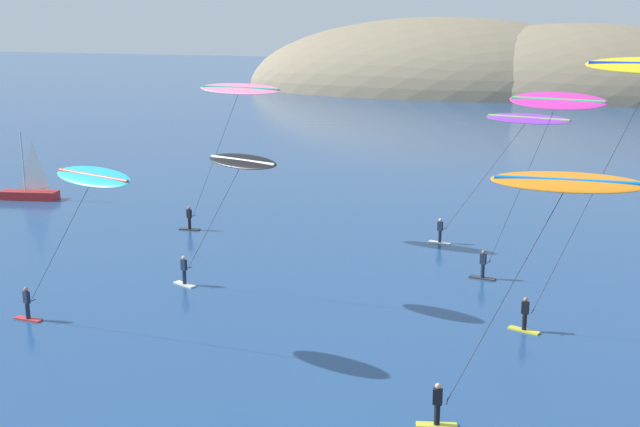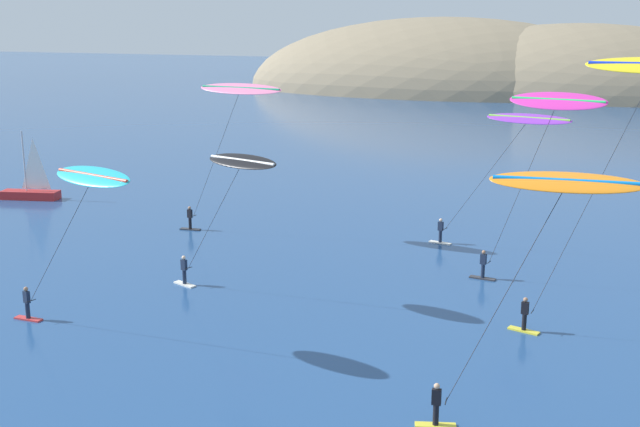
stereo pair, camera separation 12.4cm
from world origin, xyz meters
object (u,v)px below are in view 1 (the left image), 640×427
kitesurfer_magenta (551,115)px  kitesurfer_black (235,174)px  kitesurfer_cyan (86,191)px  kitesurfer_pink (236,99)px  kitesurfer_orange (555,204)px  kitesurfer_purple (520,129)px  sailboat_near (25,192)px

kitesurfer_magenta → kitesurfer_black: size_ratio=1.38×
kitesurfer_magenta → kitesurfer_cyan: size_ratio=1.22×
kitesurfer_magenta → kitesurfer_pink: 20.80m
kitesurfer_orange → kitesurfer_cyan: bearing=178.0°
kitesurfer_purple → kitesurfer_pink: size_ratio=0.86×
kitesurfer_orange → kitesurfer_purple: (-5.07, 22.93, -0.55)m
kitesurfer_black → kitesurfer_orange: bearing=-27.0°
sailboat_near → kitesurfer_orange: size_ratio=0.62×
kitesurfer_magenta → kitesurfer_orange: bearing=-81.6°
kitesurfer_orange → kitesurfer_cyan: size_ratio=1.08×
sailboat_near → kitesurfer_pink: kitesurfer_pink is taller
kitesurfer_magenta → kitesurfer_pink: bearing=172.0°
kitesurfer_pink → kitesurfer_purple: bearing=9.9°
sailboat_near → kitesurfer_orange: (45.43, -23.50, 7.93)m
kitesurfer_pink → kitesurfer_magenta: bearing=-8.0°
kitesurfer_pink → kitesurfer_cyan: (3.17, -19.09, -2.22)m
sailboat_near → kitesurfer_black: size_ratio=0.75×
kitesurfer_orange → kitesurfer_black: bearing=153.0°
kitesurfer_orange → kitesurfer_cyan: kitesurfer_orange is taller
kitesurfer_magenta → kitesurfer_pink: size_ratio=1.03×
kitesurfer_black → kitesurfer_purple: (11.86, 14.29, 1.23)m
kitesurfer_purple → kitesurfer_cyan: bearing=-123.8°
sailboat_near → kitesurfer_black: bearing=-27.5°
kitesurfer_orange → kitesurfer_black: kitesurfer_orange is taller
kitesurfer_orange → kitesurfer_purple: kitesurfer_orange is taller
kitesurfer_black → kitesurfer_cyan: (-3.01, -7.93, 0.43)m
kitesurfer_black → sailboat_near: bearing=152.5°
sailboat_near → kitesurfer_pink: size_ratio=0.56×
sailboat_near → kitesurfer_magenta: size_ratio=0.55×
sailboat_near → kitesurfer_cyan: kitesurfer_cyan is taller
kitesurfer_black → kitesurfer_pink: 13.03m
kitesurfer_cyan → kitesurfer_pink: bearing=99.4°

